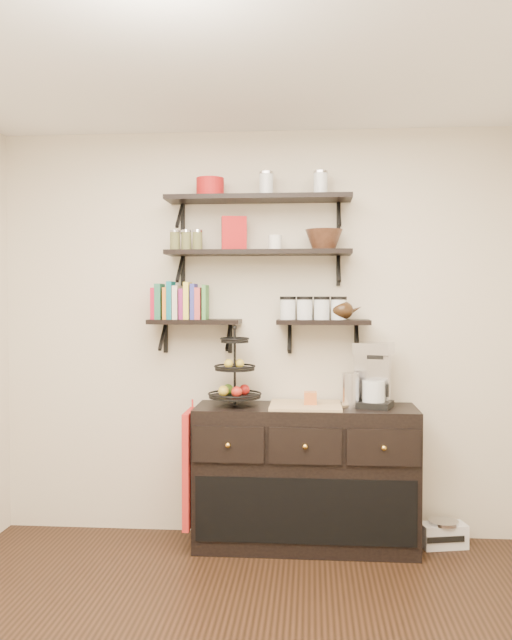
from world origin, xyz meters
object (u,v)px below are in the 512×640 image
object	(u,v)px
sideboard	(305,476)
fruit_stand	(235,379)
coffee_maker	(373,376)
radio	(444,534)

from	to	relation	value
sideboard	fruit_stand	distance (m)	0.76
coffee_maker	radio	size ratio (longest dim) A/B	1.34
sideboard	coffee_maker	distance (m)	0.77
fruit_stand	coffee_maker	size ratio (longest dim) A/B	1.20
fruit_stand	radio	distance (m)	1.66
fruit_stand	sideboard	bearing A→B (deg)	-0.44
sideboard	radio	distance (m)	0.96
fruit_stand	radio	world-z (taller)	fruit_stand
coffee_maker	fruit_stand	bearing A→B (deg)	-160.04
coffee_maker	radio	xyz separation A→B (m)	(0.45, 0.03, -1.01)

